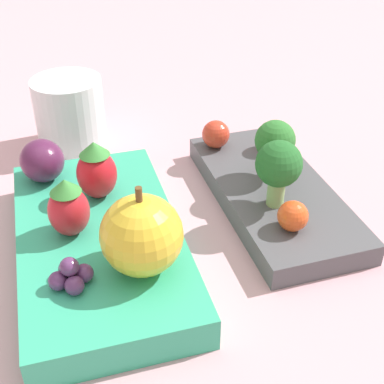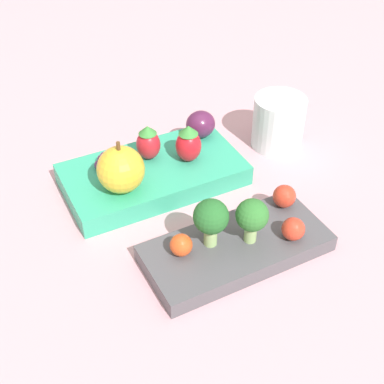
% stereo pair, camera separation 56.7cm
% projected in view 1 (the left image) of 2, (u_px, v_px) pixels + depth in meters
% --- Properties ---
extents(ground_plane, '(4.00, 4.00, 0.00)m').
position_uv_depth(ground_plane, '(198.00, 224.00, 0.46)').
color(ground_plane, '#C6939E').
extents(bento_box_savoury, '(0.22, 0.12, 0.02)m').
position_uv_depth(bento_box_savoury, '(272.00, 193.00, 0.48)').
color(bento_box_savoury, '#4C4C51').
rests_on(bento_box_savoury, ground_plane).
extents(bento_box_fruit, '(0.24, 0.15, 0.03)m').
position_uv_depth(bento_box_fruit, '(100.00, 244.00, 0.42)').
color(bento_box_fruit, '#33A87F').
rests_on(bento_box_fruit, ground_plane).
extents(broccoli_floret_0, '(0.04, 0.04, 0.05)m').
position_uv_depth(broccoli_floret_0, '(275.00, 142.00, 0.47)').
color(broccoli_floret_0, '#93B770').
rests_on(broccoli_floret_0, bento_box_savoury).
extents(broccoli_floret_1, '(0.04, 0.04, 0.06)m').
position_uv_depth(broccoli_floret_1, '(279.00, 166.00, 0.43)').
color(broccoli_floret_1, '#93B770').
rests_on(broccoli_floret_1, bento_box_savoury).
extents(cherry_tomato_0, '(0.03, 0.03, 0.03)m').
position_uv_depth(cherry_tomato_0, '(216.00, 134.00, 0.53)').
color(cherry_tomato_0, red).
rests_on(cherry_tomato_0, bento_box_savoury).
extents(cherry_tomato_1, '(0.02, 0.02, 0.02)m').
position_uv_depth(cherry_tomato_1, '(293.00, 216.00, 0.42)').
color(cherry_tomato_1, '#DB4C1E').
rests_on(cherry_tomato_1, bento_box_savoury).
extents(cherry_tomato_2, '(0.03, 0.03, 0.03)m').
position_uv_depth(cherry_tomato_2, '(272.00, 139.00, 0.52)').
color(cherry_tomato_2, red).
rests_on(cherry_tomato_2, bento_box_savoury).
extents(apple, '(0.06, 0.06, 0.07)m').
position_uv_depth(apple, '(142.00, 235.00, 0.36)').
color(apple, gold).
rests_on(apple, bento_box_fruit).
extents(strawberry_0, '(0.03, 0.03, 0.05)m').
position_uv_depth(strawberry_0, '(96.00, 171.00, 0.44)').
color(strawberry_0, red).
rests_on(strawberry_0, bento_box_fruit).
extents(strawberry_1, '(0.03, 0.03, 0.05)m').
position_uv_depth(strawberry_1, '(69.00, 209.00, 0.39)').
color(strawberry_1, red).
rests_on(strawberry_1, bento_box_fruit).
extents(plum, '(0.04, 0.04, 0.04)m').
position_uv_depth(plum, '(42.00, 161.00, 0.46)').
color(plum, '#511E42').
rests_on(plum, bento_box_fruit).
extents(grape_cluster, '(0.03, 0.03, 0.02)m').
position_uv_depth(grape_cluster, '(71.00, 275.00, 0.36)').
color(grape_cluster, '#562D5B').
rests_on(grape_cluster, bento_box_fruit).
extents(drinking_cup, '(0.07, 0.07, 0.07)m').
position_uv_depth(drinking_cup, '(70.00, 113.00, 0.56)').
color(drinking_cup, silver).
rests_on(drinking_cup, ground_plane).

